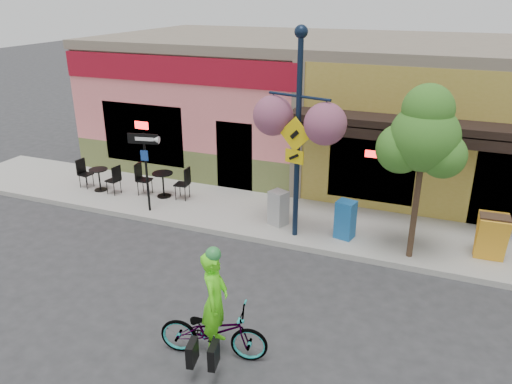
% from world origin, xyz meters
% --- Properties ---
extents(ground, '(90.00, 90.00, 0.00)m').
position_xyz_m(ground, '(0.00, 0.00, 0.00)').
color(ground, '#2D2D30').
rests_on(ground, ground).
extents(sidewalk, '(24.00, 3.00, 0.15)m').
position_xyz_m(sidewalk, '(0.00, 2.00, 0.07)').
color(sidewalk, '#9E9B93').
rests_on(sidewalk, ground).
extents(curb, '(24.00, 0.12, 0.15)m').
position_xyz_m(curb, '(0.00, 0.55, 0.07)').
color(curb, '#A8A59E').
rests_on(curb, ground).
extents(building, '(18.20, 8.20, 4.50)m').
position_xyz_m(building, '(0.00, 7.50, 2.25)').
color(building, '#E87376').
rests_on(building, ground).
extents(bicycle, '(2.02, 1.03, 1.01)m').
position_xyz_m(bicycle, '(-0.24, -3.71, 0.51)').
color(bicycle, maroon).
rests_on(bicycle, ground).
extents(cyclist_rider, '(0.55, 0.73, 1.80)m').
position_xyz_m(cyclist_rider, '(-0.19, -3.71, 0.90)').
color(cyclist_rider, '#5FFD1A').
rests_on(cyclist_rider, ground).
extents(lamp_post, '(1.76, 1.03, 5.17)m').
position_xyz_m(lamp_post, '(-0.26, 1.03, 2.73)').
color(lamp_post, '#0F1C31').
rests_on(lamp_post, sidewalk).
extents(one_way_sign, '(0.89, 0.36, 2.28)m').
position_xyz_m(one_way_sign, '(-4.58, 0.95, 1.29)').
color(one_way_sign, black).
rests_on(one_way_sign, sidewalk).
extents(cafe_set_left, '(1.62, 0.94, 0.92)m').
position_xyz_m(cafe_set_left, '(-6.87, 1.70, 0.61)').
color(cafe_set_left, black).
rests_on(cafe_set_left, sidewalk).
extents(cafe_set_right, '(1.74, 0.98, 1.00)m').
position_xyz_m(cafe_set_right, '(-4.74, 1.99, 0.65)').
color(cafe_set_right, black).
rests_on(cafe_set_right, sidewalk).
extents(newspaper_box_blue, '(0.52, 0.48, 0.99)m').
position_xyz_m(newspaper_box_blue, '(0.96, 1.35, 0.64)').
color(newspaper_box_blue, '#1A5EA1').
rests_on(newspaper_box_blue, sidewalk).
extents(newspaper_box_grey, '(0.56, 0.54, 0.94)m').
position_xyz_m(newspaper_box_grey, '(-0.87, 1.47, 0.62)').
color(newspaper_box_grey, '#9E9E9E').
rests_on(newspaper_box_grey, sidewalk).
extents(street_tree, '(1.98, 1.98, 4.11)m').
position_xyz_m(street_tree, '(2.61, 0.97, 2.21)').
color(street_tree, '#3D7A26').
rests_on(street_tree, sidewalk).
extents(sandwich_board, '(0.68, 0.51, 1.10)m').
position_xyz_m(sandwich_board, '(4.34, 1.33, 0.70)').
color(sandwich_board, gold).
rests_on(sandwich_board, sidewalk).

